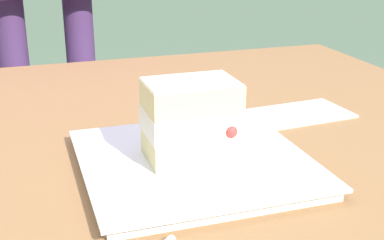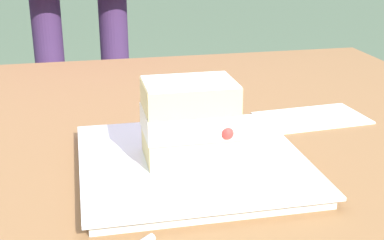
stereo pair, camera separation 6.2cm
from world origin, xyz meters
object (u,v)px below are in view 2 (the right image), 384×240
dessert_plate (192,163)px  paper_napkin (312,118)px  cake_slice (190,120)px  patio_table (47,194)px

dessert_plate → paper_napkin: bearing=32.3°
dessert_plate → cake_slice: 0.05m
cake_slice → dessert_plate: bearing=-24.3°
patio_table → dessert_plate: size_ratio=5.32×
patio_table → cake_slice: bearing=-43.1°
patio_table → paper_napkin: (0.40, -0.04, 0.10)m
patio_table → dessert_plate: 0.27m
patio_table → paper_napkin: 0.41m
patio_table → paper_napkin: size_ratio=8.48×
cake_slice → paper_napkin: (0.21, 0.13, -0.06)m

